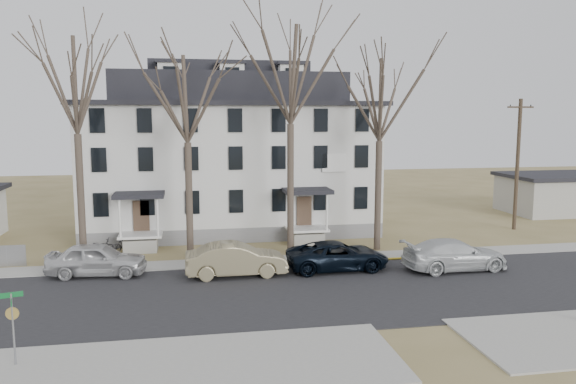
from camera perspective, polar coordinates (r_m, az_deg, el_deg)
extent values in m
plane|color=olive|center=(24.92, 2.08, -11.66)|extent=(120.00, 120.00, 0.00)
cube|color=#27272A|center=(26.77, 1.17, -10.27)|extent=(120.00, 10.00, 0.04)
cube|color=#A09F97|center=(32.44, -0.92, -7.04)|extent=(120.00, 2.00, 0.08)
cube|color=#A09F97|center=(20.01, -18.64, -17.12)|extent=(20.00, 5.00, 0.08)
cube|color=gold|center=(32.75, 8.07, -6.98)|extent=(14.00, 0.25, 0.06)
cube|color=slate|center=(41.80, -5.84, -3.02)|extent=(20.00, 10.00, 1.00)
cube|color=silver|center=(41.21, -5.92, 3.14)|extent=(20.00, 10.00, 8.00)
cube|color=black|center=(41.08, -6.00, 8.84)|extent=(20.80, 10.80, 0.30)
cube|color=black|center=(41.12, -6.03, 10.45)|extent=(16.00, 7.00, 2.00)
cube|color=black|center=(41.21, -6.05, 12.39)|extent=(11.00, 4.50, 0.80)
cube|color=white|center=(35.88, -14.74, -4.22)|extent=(2.60, 2.00, 0.16)
cube|color=white|center=(36.53, 1.94, -3.76)|extent=(2.60, 2.00, 0.16)
cube|color=white|center=(37.25, 4.70, 2.97)|extent=(1.60, 0.08, 1.20)
cube|color=#A09F97|center=(53.41, 25.47, -0.31)|extent=(8.00, 6.00, 3.00)
cube|color=black|center=(53.22, 25.57, 1.51)|extent=(8.50, 6.50, 0.30)
cylinder|color=#473B31|center=(33.63, -20.29, -0.67)|extent=(0.40, 0.40, 7.28)
cylinder|color=#473B31|center=(33.13, -10.01, -0.88)|extent=(0.40, 0.40, 6.76)
cylinder|color=#473B31|center=(33.60, 0.25, 0.25)|extent=(0.40, 0.40, 7.80)
cylinder|color=#473B31|center=(35.07, 9.13, -0.39)|extent=(0.40, 0.40, 6.76)
cylinder|color=#3D3023|center=(43.94, 22.27, 2.56)|extent=(0.28, 0.28, 9.50)
cube|color=#3D3023|center=(43.81, 22.55, 7.97)|extent=(2.00, 0.12, 0.12)
imported|color=silver|center=(30.93, -18.84, -6.56)|extent=(5.23, 2.54, 1.72)
imported|color=#857A59|center=(29.38, -5.29, -6.91)|extent=(5.25, 1.88, 1.72)
imported|color=black|center=(30.56, 5.07, -6.52)|extent=(5.55, 2.63, 1.53)
imported|color=silver|center=(31.71, 16.57, -6.18)|extent=(5.77, 2.55, 1.65)
imported|color=black|center=(35.62, -18.58, -5.31)|extent=(1.91, 0.85, 0.97)
imported|color=black|center=(35.67, -16.30, -5.23)|extent=(1.60, 0.98, 0.93)
cylinder|color=gray|center=(21.09, -26.12, -12.51)|extent=(0.07, 0.07, 2.52)
cube|color=#0C5926|center=(20.71, -26.32, -9.35)|extent=(0.73, 0.03, 0.17)
cube|color=#0C5926|center=(20.77, -26.29, -9.89)|extent=(0.03, 0.73, 0.17)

